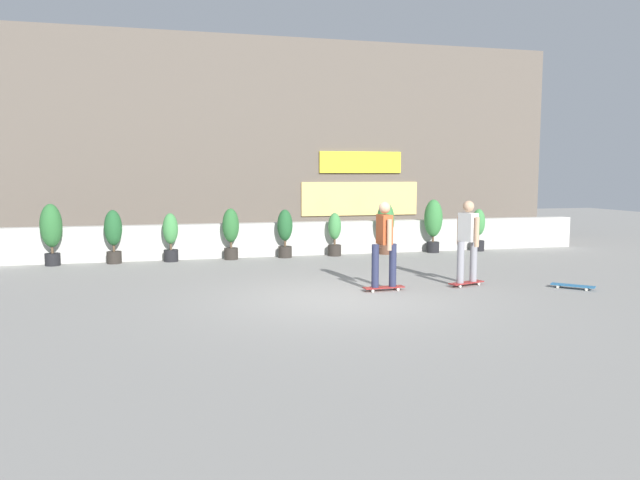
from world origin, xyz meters
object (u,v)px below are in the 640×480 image
object	(u,v)px
potted_plant_2	(171,236)
skater_by_wall_left	(468,239)
potted_plant_5	(335,234)
skater_far_right	(384,242)
potted_plant_0	(51,230)
potted_plant_4	(285,231)
potted_plant_7	(433,222)
potted_plant_1	(113,234)
potted_plant_6	(385,224)
potted_plant_8	(478,228)
potted_plant_3	(231,231)
skateboard_near_camera	(573,286)

from	to	relation	value
potted_plant_2	skater_by_wall_left	bearing A→B (deg)	-41.14
potted_plant_5	skater_far_right	size ratio (longest dim) A/B	0.69
potted_plant_0	potted_plant_4	bearing A→B (deg)	0.00
potted_plant_7	skater_far_right	size ratio (longest dim) A/B	0.89
potted_plant_1	potted_plant_2	bearing A→B (deg)	0.00
potted_plant_0	potted_plant_2	xyz separation A→B (m)	(2.80, 0.00, -0.21)
potted_plant_2	potted_plant_7	size ratio (longest dim) A/B	0.82
potted_plant_6	skater_by_wall_left	xyz separation A→B (m)	(-0.12, -4.95, 0.11)
potted_plant_0	skater_by_wall_left	bearing A→B (deg)	-30.31
skater_by_wall_left	skater_far_right	size ratio (longest dim) A/B	1.00
potted_plant_5	potted_plant_7	world-z (taller)	potted_plant_7
potted_plant_1	skater_far_right	distance (m)	7.28
potted_plant_5	potted_plant_7	xyz separation A→B (m)	(2.90, 0.00, 0.26)
potted_plant_6	potted_plant_1	bearing A→B (deg)	180.00
potted_plant_2	potted_plant_8	distance (m)	8.64
potted_plant_3	potted_plant_6	size ratio (longest dim) A/B	0.92
potted_plant_3	skateboard_near_camera	distance (m)	8.33
potted_plant_2	potted_plant_1	bearing A→B (deg)	180.00
potted_plant_6	skater_far_right	bearing A→B (deg)	-110.72
skateboard_near_camera	potted_plant_3	bearing A→B (deg)	136.17
potted_plant_6	potted_plant_8	size ratio (longest dim) A/B	1.19
potted_plant_6	potted_plant_5	bearing A→B (deg)	180.00
potted_plant_1	skater_by_wall_left	bearing A→B (deg)	-35.09
potted_plant_2	potted_plant_6	distance (m)	5.79
potted_plant_5	potted_plant_6	world-z (taller)	potted_plant_6
potted_plant_1	potted_plant_4	world-z (taller)	potted_plant_1
potted_plant_0	skater_far_right	distance (m)	8.37
potted_plant_4	potted_plant_8	world-z (taller)	potted_plant_4
skater_far_right	skater_by_wall_left	bearing A→B (deg)	2.23
skater_by_wall_left	potted_plant_4	bearing A→B (deg)	118.71
potted_plant_4	potted_plant_6	xyz separation A→B (m)	(2.83, -0.00, 0.12)
potted_plant_0	potted_plant_1	xyz separation A→B (m)	(1.42, 0.00, -0.13)
potted_plant_4	potted_plant_3	bearing A→B (deg)	-180.00
potted_plant_5	skater_far_right	xyz separation A→B (m)	(-0.44, -5.02, 0.33)
potted_plant_3	potted_plant_2	bearing A→B (deg)	180.00
potted_plant_0	potted_plant_1	distance (m)	1.43
potted_plant_6	skateboard_near_camera	distance (m)	6.05
potted_plant_3	skateboard_near_camera	world-z (taller)	potted_plant_3
potted_plant_8	skater_far_right	xyz separation A→B (m)	(-4.75, -5.02, 0.29)
potted_plant_4	skateboard_near_camera	bearing A→B (deg)	-51.59
potted_plant_2	potted_plant_6	world-z (taller)	potted_plant_6
skateboard_near_camera	potted_plant_1	bearing A→B (deg)	147.11
potted_plant_1	potted_plant_6	size ratio (longest dim) A/B	0.93
potted_plant_2	potted_plant_6	size ratio (longest dim) A/B	0.85
potted_plant_0	potted_plant_6	distance (m)	8.59
potted_plant_8	skater_by_wall_left	size ratio (longest dim) A/B	0.72
potted_plant_2	potted_plant_5	xyz separation A→B (m)	(4.33, 0.00, -0.05)
potted_plant_1	potted_plant_8	distance (m)	10.02
potted_plant_1	potted_plant_2	world-z (taller)	potted_plant_1
potted_plant_8	potted_plant_3	bearing A→B (deg)	180.00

